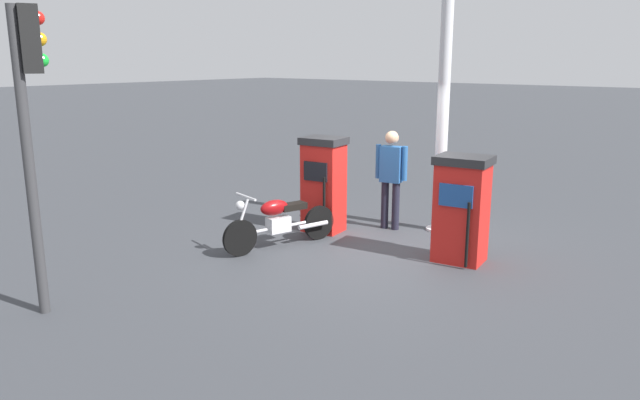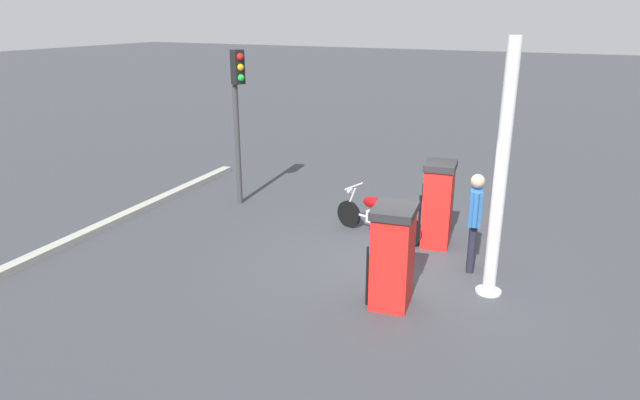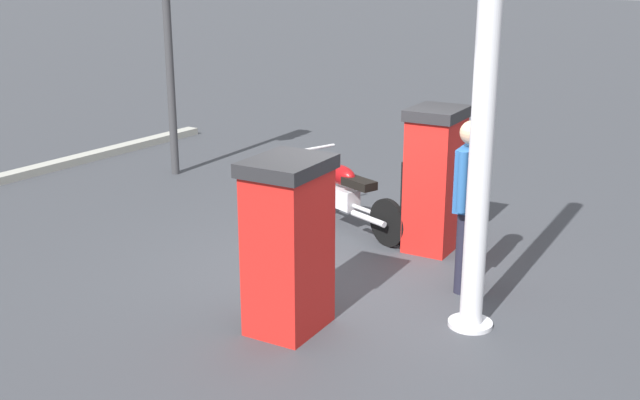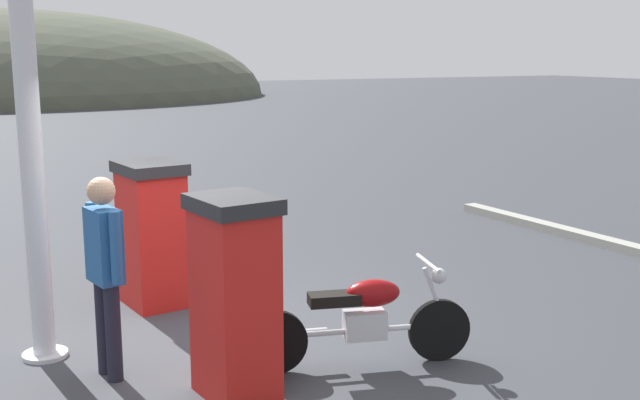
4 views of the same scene
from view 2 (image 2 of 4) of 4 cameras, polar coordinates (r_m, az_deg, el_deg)
ground_plane at (r=9.85m, az=8.45°, el=-6.88°), size 120.00×120.00×0.00m
fuel_pump_near at (r=10.63m, az=11.94°, el=-0.38°), size 0.64×0.76×1.62m
fuel_pump_far at (r=8.36m, az=7.41°, el=-5.65°), size 0.70×0.83×1.56m
motorcycle_near_pump at (r=11.03m, az=5.80°, el=-1.42°), size 1.97×0.79×0.92m
attendant_person at (r=9.66m, az=15.51°, el=-1.58°), size 0.27×0.58×1.71m
roadside_traffic_light at (r=12.52m, az=-8.43°, el=10.00°), size 0.40×0.29×3.46m
canopy_support_pole at (r=8.67m, az=17.94°, el=2.13°), size 0.40×0.40×3.91m
road_edge_kerb at (r=12.92m, az=-18.48°, el=-1.12°), size 0.72×7.73×0.12m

